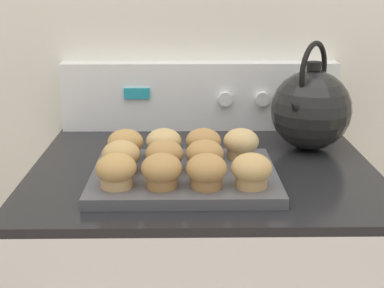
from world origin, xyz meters
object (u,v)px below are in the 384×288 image
muffin_r1_c0 (121,157)px  muffin_r1_c2 (205,156)px  muffin_r0_c0 (116,171)px  muffin_r2_c3 (241,144)px  muffin_r1_c1 (164,156)px  muffin_r2_c1 (164,144)px  muffin_r0_c1 (162,171)px  muffin_r0_c2 (205,171)px  tea_kettle (311,109)px  muffin_pan (184,176)px  muffin_r2_c2 (202,143)px  muffin_r2_c0 (126,144)px  muffin_r0_c3 (251,171)px

muffin_r1_c0 → muffin_r1_c2: size_ratio=1.00×
muffin_r0_c0 → muffin_r2_c3: size_ratio=1.00×
muffin_r0_c0 → muffin_r1_c1: same height
muffin_r0_c0 → muffin_r2_c1: bearing=63.6°
muffin_r0_c1 → muffin_r1_c2: (0.08, 0.08, 0.00)m
muffin_r0_c0 → muffin_r0_c2: 0.17m
muffin_r0_c2 → tea_kettle: tea_kettle is taller
muffin_r2_c1 → muffin_r1_c1: bearing=-87.1°
muffin_r1_c2 → muffin_r2_c1: 0.12m
muffin_pan → muffin_r0_c0: (-0.13, -0.08, 0.04)m
muffin_r2_c2 → tea_kettle: bearing=25.8°
muffin_r0_c0 → muffin_r0_c2: size_ratio=1.00×
muffin_r0_c2 → muffin_r2_c1: (-0.08, 0.17, 0.00)m
muffin_r2_c1 → tea_kettle: size_ratio=0.30×
muffin_r1_c0 → tea_kettle: size_ratio=0.30×
muffin_r2_c2 → muffin_r2_c3: (0.08, -0.00, 0.00)m
muffin_r2_c0 → muffin_r2_c3: same height
muffin_r2_c1 → muffin_r2_c2: bearing=0.5°
muffin_r2_c0 → muffin_r2_c2: bearing=1.8°
muffin_r0_c0 → muffin_r0_c1: bearing=-1.3°
muffin_r2_c3 → muffin_r1_c1: bearing=-153.4°
muffin_r0_c0 → muffin_r0_c1: (0.08, -0.00, 0.00)m
muffin_r2_c1 → tea_kettle: bearing=20.3°
muffin_r1_c1 → tea_kettle: tea_kettle is taller
muffin_r1_c0 → muffin_r2_c3: size_ratio=1.00×
muffin_r0_c1 → muffin_r0_c3: 0.17m
muffin_r0_c0 → muffin_r0_c3: size_ratio=1.00×
muffin_r0_c3 → muffin_r2_c2: bearing=116.9°
muffin_r1_c0 → tea_kettle: (0.43, 0.21, 0.05)m
muffin_r0_c2 → muffin_r1_c1: (-0.08, 0.09, 0.00)m
muffin_r0_c3 → muffin_r1_c1: size_ratio=1.00×
muffin_r0_c1 → muffin_r2_c1: 0.17m
muffin_r0_c0 → muffin_r1_c2: (0.17, 0.08, 0.00)m
tea_kettle → muffin_r2_c2: bearing=-154.2°
muffin_r0_c0 → muffin_r0_c3: bearing=-0.7°
muffin_r0_c3 → tea_kettle: 0.35m
muffin_r0_c3 → muffin_r1_c2: (-0.08, 0.09, 0.00)m
muffin_r0_c3 → muffin_r2_c0: size_ratio=1.00×
muffin_r0_c2 → muffin_r2_c3: (0.08, 0.17, 0.00)m
muffin_r1_c2 → muffin_r2_c2: 0.09m
muffin_r2_c0 → muffin_r2_c2: size_ratio=1.00×
muffin_r0_c3 → muffin_r2_c3: 0.17m
muffin_pan → muffin_r1_c1: 0.06m
muffin_r0_c1 → muffin_r1_c2: same height
muffin_pan → muffin_r0_c3: muffin_r0_c3 is taller
muffin_r2_c2 → muffin_r0_c3: bearing=-63.1°
muffin_r0_c1 → muffin_r1_c2: bearing=45.1°
muffin_r1_c1 → muffin_r2_c0: bearing=137.4°
muffin_r2_c3 → tea_kettle: tea_kettle is taller
muffin_r1_c1 → muffin_r2_c2: bearing=47.1°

